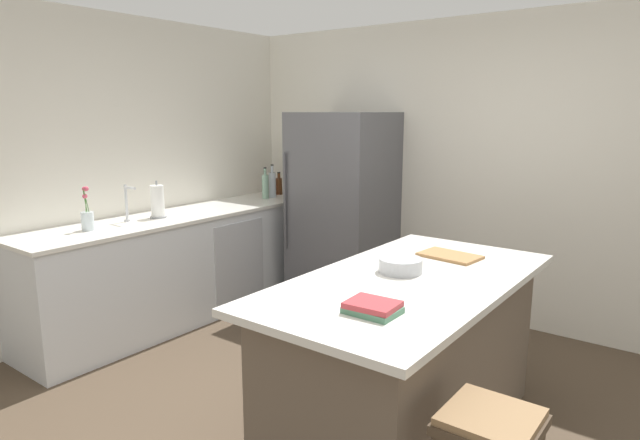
{
  "coord_description": "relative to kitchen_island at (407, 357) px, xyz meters",
  "views": [
    {
      "loc": [
        1.72,
        -2.35,
        1.81
      ],
      "look_at": [
        -0.74,
        0.9,
        1.0
      ],
      "focal_mm": 30.61,
      "sensor_mm": 36.0,
      "label": 1
    }
  ],
  "objects": [
    {
      "name": "ground_plane",
      "position": [
        -0.4,
        -0.19,
        -0.47
      ],
      "size": [
        7.2,
        7.2,
        0.0
      ],
      "primitive_type": "plane",
      "color": "#4C3D2D"
    },
    {
      "name": "sink_faucet",
      "position": [
        -2.52,
        -0.04,
        0.62
      ],
      "size": [
        0.15,
        0.05,
        0.3
      ],
      "color": "silver",
      "rests_on": "counter_run_left"
    },
    {
      "name": "wall_rear",
      "position": [
        -0.4,
        2.06,
        0.83
      ],
      "size": [
        6.0,
        0.1,
        2.6
      ],
      "primitive_type": "cube",
      "color": "silver",
      "rests_on": "ground_plane"
    },
    {
      "name": "gin_bottle",
      "position": [
        -2.45,
        1.52,
        0.59
      ],
      "size": [
        0.07,
        0.07,
        0.32
      ],
      "color": "#8CB79E",
      "rests_on": "counter_run_left"
    },
    {
      "name": "kitchen_island",
      "position": [
        0.0,
        0.0,
        0.0
      ],
      "size": [
        0.99,
        1.92,
        0.93
      ],
      "color": "brown",
      "rests_on": "ground_plane"
    },
    {
      "name": "counter_run_left",
      "position": [
        -2.47,
        0.47,
        -0.0
      ],
      "size": [
        0.69,
        2.91,
        0.94
      ],
      "color": "silver",
      "rests_on": "ground_plane"
    },
    {
      "name": "paper_towel_roll",
      "position": [
        -2.47,
        0.22,
        0.6
      ],
      "size": [
        0.14,
        0.14,
        0.31
      ],
      "color": "gray",
      "rests_on": "counter_run_left"
    },
    {
      "name": "flower_vase",
      "position": [
        -2.48,
        -0.41,
        0.56
      ],
      "size": [
        0.09,
        0.09,
        0.33
      ],
      "color": "silver",
      "rests_on": "counter_run_left"
    },
    {
      "name": "syrup_bottle",
      "position": [
        -2.52,
        1.81,
        0.56
      ],
      "size": [
        0.07,
        0.07,
        0.24
      ],
      "color": "#5B3319",
      "rests_on": "counter_run_left"
    },
    {
      "name": "soda_bottle",
      "position": [
        -2.44,
        1.61,
        0.6
      ],
      "size": [
        0.07,
        0.07,
        0.34
      ],
      "color": "silver",
      "rests_on": "counter_run_left"
    },
    {
      "name": "wall_left",
      "position": [
        -2.85,
        -0.19,
        0.83
      ],
      "size": [
        0.1,
        6.0,
        2.6
      ],
      "primitive_type": "cube",
      "color": "silver",
      "rests_on": "ground_plane"
    },
    {
      "name": "cutting_board",
      "position": [
        -0.0,
        0.53,
        0.47
      ],
      "size": [
        0.38,
        0.26,
        0.02
      ],
      "color": "#9E7042",
      "rests_on": "kitchen_island"
    },
    {
      "name": "hot_sauce_bottle",
      "position": [
        -2.54,
        1.72,
        0.55
      ],
      "size": [
        0.05,
        0.05,
        0.21
      ],
      "color": "red",
      "rests_on": "counter_run_left"
    },
    {
      "name": "cookbook_stack",
      "position": [
        0.12,
        -0.56,
        0.49
      ],
      "size": [
        0.23,
        0.19,
        0.05
      ],
      "color": "#4C7F60",
      "rests_on": "kitchen_island"
    },
    {
      "name": "mixing_bowl",
      "position": [
        -0.09,
        0.07,
        0.5
      ],
      "size": [
        0.24,
        0.24,
        0.08
      ],
      "color": "#B2B5BA",
      "rests_on": "kitchen_island"
    },
    {
      "name": "refrigerator",
      "position": [
        -1.57,
        1.64,
        0.43
      ],
      "size": [
        0.85,
        0.77,
        1.8
      ],
      "color": "#56565B",
      "rests_on": "ground_plane"
    }
  ]
}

